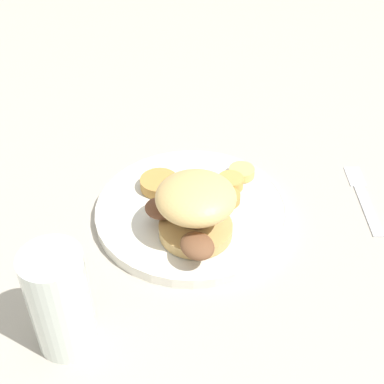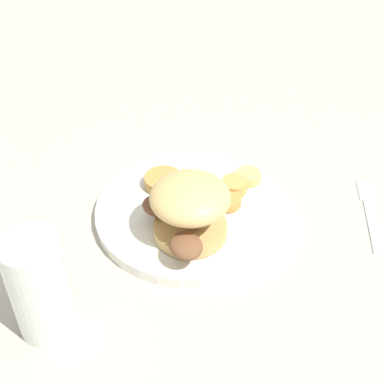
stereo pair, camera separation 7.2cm
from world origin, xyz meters
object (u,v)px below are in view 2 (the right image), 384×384
(fork, at_px, (371,213))
(drinking_glass, at_px, (39,287))
(dinner_plate, at_px, (192,210))
(sandwich, at_px, (189,208))

(fork, height_order, drinking_glass, drinking_glass)
(dinner_plate, bearing_deg, drinking_glass, 134.09)
(dinner_plate, distance_m, fork, 0.25)
(dinner_plate, xyz_separation_m, fork, (-0.02, -0.25, -0.01))
(dinner_plate, height_order, drinking_glass, drinking_glass)
(drinking_glass, bearing_deg, sandwich, -55.22)
(sandwich, relative_size, fork, 0.88)
(fork, bearing_deg, dinner_plate, 86.14)
(dinner_plate, xyz_separation_m, drinking_glass, (-0.17, 0.18, 0.06))
(dinner_plate, xyz_separation_m, sandwich, (-0.05, 0.01, 0.05))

